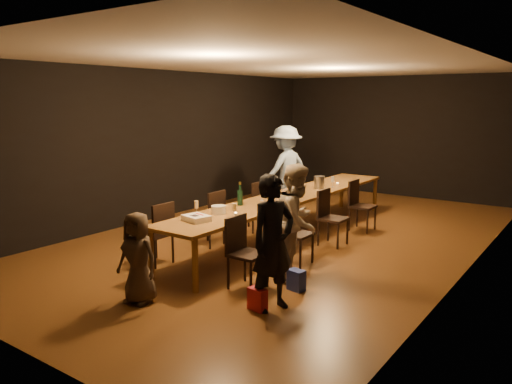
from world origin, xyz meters
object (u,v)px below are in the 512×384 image
Objects in this scene: chair_right_3 at (363,206)px; chair_left_1 at (208,218)px; table at (290,198)px; birthday_cake at (196,218)px; woman_tan at (297,221)px; child at (138,258)px; plate_stack at (219,210)px; chair_left_2 at (251,206)px; chair_right_2 at (333,218)px; man_blue at (286,169)px; chair_left_0 at (155,233)px; woman_birthday at (273,243)px; chair_right_1 at (296,233)px; chair_right_0 at (248,253)px; champagne_bottle at (240,194)px; chair_left_3 at (285,196)px; ice_bucket at (319,182)px.

chair_left_1 is at bearing -35.31° from chair_right_3.
birthday_cake is (-0.07, -2.35, 0.09)m from table.
woman_tan is 3.85× the size of birthday_cake.
child is 1.73m from plate_stack.
table is 6.45× the size of chair_left_2.
chair_left_1 is 1.20m from chair_left_2.
birthday_cake is (-0.12, 1.17, 0.24)m from child.
chair_right_2 is 0.59× the size of woman_tan.
man_blue is 4.27m from birthday_cake.
chair_left_1 and chair_left_2 have the same top height.
woman_birthday is (2.31, -0.35, 0.32)m from chair_left_0.
woman_birthday is (2.31, -1.55, 0.32)m from chair_left_1.
chair_right_1 is 1.00× the size of chair_left_0.
chair_right_1 is 3.63m from man_blue.
chair_right_1 is at bearing 33.06° from plate_stack.
chair_right_0 is 1.20m from chair_right_1.
woman_tan is 4.19× the size of champagne_bottle.
chair_right_1 is 1.70m from chair_left_1.
champagne_bottle is at bearing 99.36° from plate_stack.
man_blue is at bearing 106.92° from plate_stack.
woman_tan is 4.18m from man_blue.
chair_left_0 is (-1.70, -1.20, 0.00)m from chair_right_1.
woman_birthday reaches higher than chair_left_0.
table is 6.45× the size of chair_right_2.
table is 1.20m from champagne_bottle.
woman_tan reaches higher than chair_left_3.
table is at bearing 79.47° from champagne_bottle.
chair_left_2 is 1.00× the size of chair_left_3.
woman_tan is at bearing -130.13° from chair_left_2.
ice_bucket is at bearing -22.31° from chair_left_1.
woman_birthday reaches higher than chair_left_2.
man_blue reaches higher than birthday_cake.
chair_right_1 is 0.65m from woman_tan.
chair_right_1 reaches higher than birthday_cake.
plate_stack is 0.57× the size of champagne_bottle.
child reaches higher than chair_right_3.
woman_birthday reaches higher than chair_right_3.
chair_right_3 is 1.70m from chair_left_3.
chair_left_2 is at bearing -180.00° from chair_left_3.
chair_left_1 is 2.39m from ice_bucket.
chair_left_3 is at bearing -144.69° from chair_right_1.
child is 4.85× the size of ice_bucket.
chair_left_1 is 4.34× the size of plate_stack.
chair_right_2 is 2.94m from chair_left_0.
ice_bucket is (0.90, 3.38, 0.40)m from chair_left_0.
child is (-1.10, -1.84, -0.23)m from woman_tan.
chair_right_2 is 2.29× the size of birthday_cake.
chair_right_1 is 1.51m from birthday_cake.
chair_left_3 is (0.00, 1.20, 0.00)m from chair_left_2.
chair_right_3 is 4.09× the size of ice_bucket.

